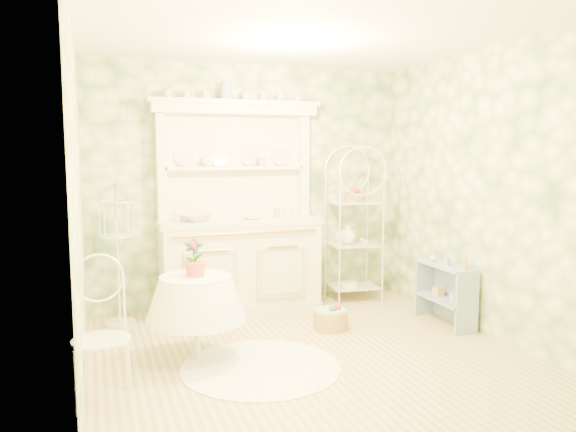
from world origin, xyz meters
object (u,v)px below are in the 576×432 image
object	(u,v)px
birdcage_stand	(118,253)
side_shelf	(445,294)
floor_basket	(331,317)
bakers_rack	(354,225)
kitchen_dresser	(239,207)
round_table	(196,319)
cafe_chair	(101,332)

from	to	relation	value
birdcage_stand	side_shelf	bearing A→B (deg)	-18.65
birdcage_stand	floor_basket	distance (m)	2.21
bakers_rack	side_shelf	world-z (taller)	bakers_rack
kitchen_dresser	bakers_rack	bearing A→B (deg)	0.36
kitchen_dresser	birdcage_stand	bearing A→B (deg)	-174.46
birdcage_stand	round_table	bearing A→B (deg)	-64.25
bakers_rack	cafe_chair	size ratio (longest dim) A/B	1.76
side_shelf	round_table	bearing A→B (deg)	-179.69
side_shelf	floor_basket	xyz separation A→B (m)	(-1.16, 0.23, -0.19)
round_table	cafe_chair	xyz separation A→B (m)	(-0.77, -0.60, 0.16)
round_table	cafe_chair	bearing A→B (deg)	-142.03
cafe_chair	kitchen_dresser	bearing A→B (deg)	46.80
kitchen_dresser	cafe_chair	size ratio (longest dim) A/B	2.27
kitchen_dresser	side_shelf	xyz separation A→B (m)	(1.83, -1.18, -0.84)
bakers_rack	floor_basket	world-z (taller)	bakers_rack
cafe_chair	bakers_rack	bearing A→B (deg)	28.42
bakers_rack	floor_basket	size ratio (longest dim) A/B	4.81
cafe_chair	birdcage_stand	world-z (taller)	birdcage_stand
floor_basket	kitchen_dresser	bearing A→B (deg)	125.29
kitchen_dresser	round_table	xyz separation A→B (m)	(-0.71, -1.30, -0.80)
kitchen_dresser	cafe_chair	xyz separation A→B (m)	(-1.48, -1.90, -0.64)
cafe_chair	birdcage_stand	bearing A→B (deg)	78.37
kitchen_dresser	bakers_rack	xyz separation A→B (m)	(1.38, 0.01, -0.26)
kitchen_dresser	floor_basket	size ratio (longest dim) A/B	6.22
cafe_chair	floor_basket	distance (m)	2.38
side_shelf	bakers_rack	bearing A→B (deg)	108.11
bakers_rack	birdcage_stand	size ratio (longest dim) A/B	1.21
birdcage_stand	kitchen_dresser	bearing A→B (deg)	5.54
side_shelf	birdcage_stand	world-z (taller)	birdcage_stand
bakers_rack	round_table	size ratio (longest dim) A/B	2.54
birdcage_stand	bakers_rack	bearing A→B (deg)	2.86
floor_basket	cafe_chair	bearing A→B (deg)	-156.06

